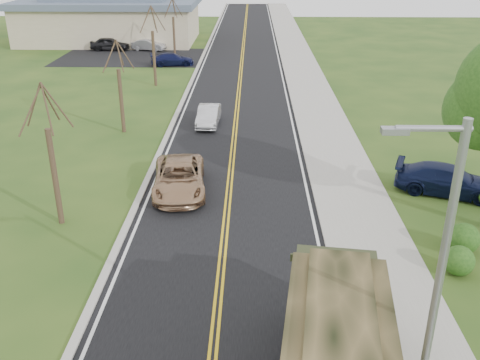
{
  "coord_description": "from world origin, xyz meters",
  "views": [
    {
      "loc": [
        1.07,
        -9.9,
        10.9
      ],
      "look_at": [
        0.59,
        10.59,
        1.8
      ],
      "focal_mm": 40.0,
      "sensor_mm": 36.0,
      "label": 1
    }
  ],
  "objects_px": {
    "military_truck": "(336,345)",
    "sedan_silver": "(209,116)",
    "suv_champagne": "(179,178)",
    "pickup_navy": "(447,180)"
  },
  "relations": [
    {
      "from": "suv_champagne",
      "to": "pickup_navy",
      "type": "distance_m",
      "value": 12.67
    },
    {
      "from": "suv_champagne",
      "to": "pickup_navy",
      "type": "relative_size",
      "value": 1.08
    },
    {
      "from": "military_truck",
      "to": "sedan_silver",
      "type": "xyz_separation_m",
      "value": [
        -4.93,
        23.16,
        -1.35
      ]
    },
    {
      "from": "military_truck",
      "to": "suv_champagne",
      "type": "distance_m",
      "value": 14.04
    },
    {
      "from": "suv_champagne",
      "to": "military_truck",
      "type": "bearing_deg",
      "value": -72.77
    },
    {
      "from": "military_truck",
      "to": "pickup_navy",
      "type": "bearing_deg",
      "value": 68.61
    },
    {
      "from": "suv_champagne",
      "to": "pickup_navy",
      "type": "xyz_separation_m",
      "value": [
        12.67,
        0.07,
        -0.02
      ]
    },
    {
      "from": "military_truck",
      "to": "sedan_silver",
      "type": "height_order",
      "value": "military_truck"
    },
    {
      "from": "sedan_silver",
      "to": "pickup_navy",
      "type": "relative_size",
      "value": 0.79
    },
    {
      "from": "suv_champagne",
      "to": "sedan_silver",
      "type": "xyz_separation_m",
      "value": [
        0.6,
        10.31,
        -0.09
      ]
    }
  ]
}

